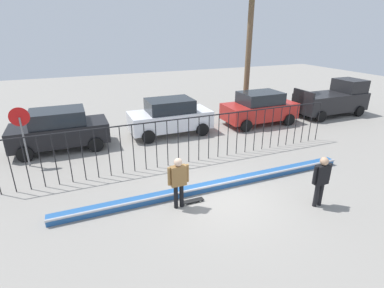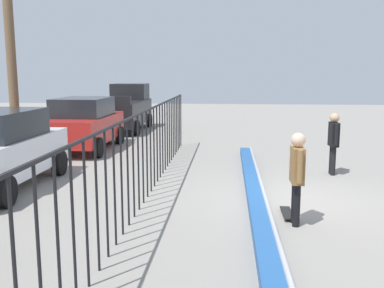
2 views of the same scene
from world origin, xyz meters
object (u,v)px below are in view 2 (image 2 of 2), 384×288
at_px(skateboarder, 297,170).
at_px(parked_car_red, 84,123).
at_px(camera_operator, 334,138).
at_px(pickup_truck, 125,109).
at_px(skateboard, 287,213).

distance_m(skateboarder, parked_car_red, 9.88).
relative_size(camera_operator, parked_car_red, 0.40).
relative_size(camera_operator, pickup_truck, 0.36).
bearing_deg(skateboard, camera_operator, -34.60).
relative_size(skateboarder, skateboard, 2.15).
xyz_separation_m(parked_car_red, pickup_truck, (5.55, -0.19, 0.06)).
bearing_deg(pickup_truck, camera_operator, -141.55).
distance_m(parked_car_red, pickup_truck, 5.56).
bearing_deg(skateboard, parked_car_red, 32.97).
distance_m(camera_operator, pickup_truck, 11.86).
relative_size(skateboard, parked_car_red, 0.19).
bearing_deg(skateboarder, camera_operator, -35.90).
bearing_deg(pickup_truck, parked_car_red, 174.54).
bearing_deg(camera_operator, skateboard, 32.61).
bearing_deg(skateboarder, skateboard, -5.28).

